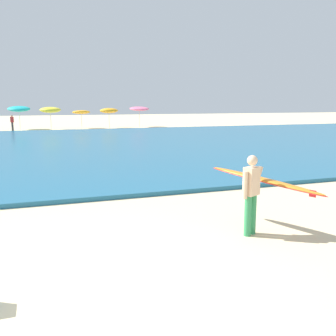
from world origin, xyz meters
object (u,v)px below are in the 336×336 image
Objects in this scene: beach_umbrella_3 at (19,109)px; beachgoer_near_row_left at (12,122)px; surfer_with_board at (258,186)px; beach_umbrella_7 at (139,109)px; beach_umbrella_4 at (50,110)px; beach_umbrella_6 at (109,111)px; beach_umbrella_5 at (81,112)px.

beach_umbrella_3 is 1.59× the size of beachgoer_near_row_left.
surfer_with_board is 35.97m from beach_umbrella_7.
beach_umbrella_4 is 1.49× the size of beachgoer_near_row_left.
beach_umbrella_6 is at bearing -168.15° from beach_umbrella_7.
beach_umbrella_4 is at bearing -26.90° from beach_umbrella_3.
beach_umbrella_5 reaches higher than surfer_with_board.
beach_umbrella_7 is 13.66m from beachgoer_near_row_left.
beach_umbrella_7 is at bearing 7.62° from beach_umbrella_4.
beachgoer_near_row_left is (-3.70, -0.28, -1.18)m from beach_umbrella_4.
beach_umbrella_7 is at bearing 11.85° from beach_umbrella_6.
beach_umbrella_4 is 1.16× the size of beach_umbrella_5.
beach_umbrella_5 is at bearing 9.10° from beachgoer_near_row_left.
beach_umbrella_7 reaches higher than beach_umbrella_5.
beachgoer_near_row_left is at bearing -170.90° from beach_umbrella_5.
beach_umbrella_5 is 1.28× the size of beachgoer_near_row_left.
beach_umbrella_4 is 1.06× the size of beach_umbrella_6.
beach_umbrella_7 reaches higher than beach_umbrella_6.
surfer_with_board is 36.15m from beach_umbrella_3.
beach_umbrella_3 is 3.45m from beach_umbrella_4.
surfer_with_board is 34.71m from beach_umbrella_6.
beach_umbrella_5 is (3.21, 0.83, -0.27)m from beach_umbrella_4.
beach_umbrella_6 is at bearing 5.08° from beach_umbrella_4.
beach_umbrella_4 reaches higher than beachgoer_near_row_left.
surfer_with_board is at bearing -90.01° from beach_umbrella_5.
beach_umbrella_3 reaches higher than beach_umbrella_4.
beach_umbrella_6 is (9.25, -1.01, -0.23)m from beach_umbrella_3.
beachgoer_near_row_left is at bearing -175.20° from beach_umbrella_6.
beachgoer_near_row_left is (-6.90, 33.75, -0.19)m from surfer_with_board.
beach_umbrella_4 is at bearing -174.92° from beach_umbrella_6.
beach_umbrella_6 is (2.97, -0.28, 0.14)m from beach_umbrella_5.
beach_umbrella_7 is at bearing 4.21° from beach_umbrella_5.
beach_umbrella_4 reaches higher than beach_umbrella_5.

